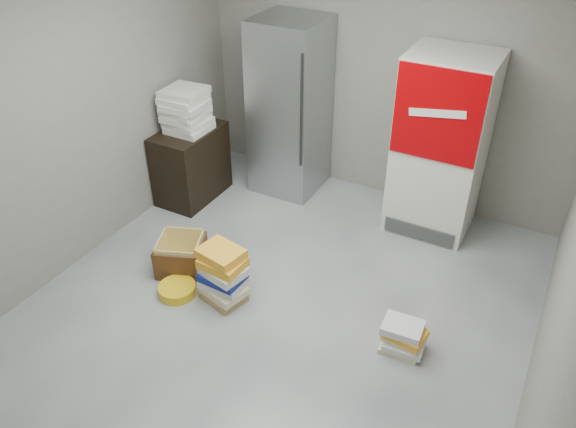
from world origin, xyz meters
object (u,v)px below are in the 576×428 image
at_px(steel_fridge, 290,108).
at_px(cardboard_box, 181,256).
at_px(coke_cooler, 441,145).
at_px(phonebook_stack_main, 223,275).
at_px(wood_shelf, 191,164).

height_order(steel_fridge, cardboard_box, steel_fridge).
xyz_separation_m(steel_fridge, coke_cooler, (1.65, -0.01, -0.05)).
relative_size(steel_fridge, cardboard_box, 3.55).
bearing_deg(coke_cooler, phonebook_stack_main, -121.49).
distance_m(steel_fridge, cardboard_box, 2.01).
distance_m(wood_shelf, phonebook_stack_main, 1.79).
height_order(coke_cooler, phonebook_stack_main, coke_cooler).
distance_m(steel_fridge, phonebook_stack_main, 2.16).
bearing_deg(steel_fridge, cardboard_box, -94.77).
relative_size(coke_cooler, cardboard_box, 3.36).
xyz_separation_m(phonebook_stack_main, cardboard_box, (-0.58, 0.16, -0.13)).
height_order(steel_fridge, coke_cooler, steel_fridge).
bearing_deg(steel_fridge, phonebook_stack_main, -77.87).
xyz_separation_m(wood_shelf, phonebook_stack_main, (1.26, -1.27, -0.14)).
xyz_separation_m(steel_fridge, cardboard_box, (-0.15, -1.83, -0.81)).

